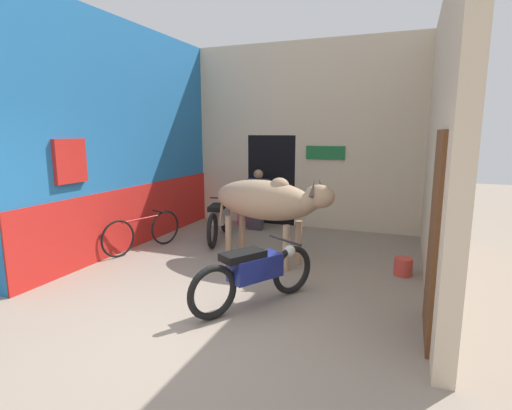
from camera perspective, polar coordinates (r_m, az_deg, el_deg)
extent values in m
plane|color=gray|center=(4.47, -11.41, -17.51)|extent=(30.00, 30.00, 0.00)
cube|color=#236BAD|center=(7.55, -17.91, 9.14)|extent=(0.18, 5.15, 3.95)
cube|color=red|center=(7.64, -16.73, -1.55)|extent=(0.03, 5.15, 1.11)
cube|color=red|center=(6.41, -25.04, 5.70)|extent=(0.08, 0.56, 0.64)
cube|color=beige|center=(8.86, 7.10, 16.17)|extent=(4.93, 0.18, 1.95)
cube|color=beige|center=(9.52, -4.20, 3.89)|extent=(1.18, 0.18, 2.00)
cube|color=beige|center=(8.67, 14.16, 2.97)|extent=(2.64, 0.18, 2.00)
cube|color=black|center=(9.43, 3.05, 3.85)|extent=(1.11, 0.90, 2.00)
cube|color=#196633|center=(8.61, 9.87, 7.37)|extent=(0.82, 0.03, 0.28)
cube|color=beige|center=(5.89, 25.07, 8.45)|extent=(0.18, 5.15, 3.95)
cube|color=brown|center=(4.36, 24.09, -4.16)|extent=(0.05, 1.00, 2.10)
ellipsoid|color=tan|center=(6.37, 0.95, 0.76)|extent=(1.94, 1.11, 0.63)
ellipsoid|color=tan|center=(6.15, 3.39, 2.85)|extent=(0.36, 0.33, 0.23)
cylinder|color=tan|center=(5.92, 7.60, 0.42)|extent=(0.48, 0.40, 0.42)
ellipsoid|color=tan|center=(5.83, 9.04, 1.22)|extent=(0.52, 0.40, 0.34)
cylinder|color=tan|center=(6.94, -4.91, -0.34)|extent=(0.14, 0.08, 0.63)
cylinder|color=tan|center=(6.37, 6.07, -5.38)|extent=(0.11, 0.11, 0.70)
cylinder|color=tan|center=(6.06, 4.32, -6.15)|extent=(0.11, 0.11, 0.70)
cylinder|color=tan|center=(6.98, -2.00, -3.91)|extent=(0.11, 0.11, 0.70)
cylinder|color=tan|center=(6.71, -3.94, -4.53)|extent=(0.11, 0.11, 0.70)
cone|color=#473D33|center=(5.94, 9.23, 2.64)|extent=(0.11, 0.18, 0.26)
cone|color=#473D33|center=(5.73, 8.13, 2.39)|extent=(0.11, 0.18, 0.26)
torus|color=black|center=(4.57, -6.22, -12.30)|extent=(0.40, 0.58, 0.64)
torus|color=black|center=(5.25, 5.17, -9.22)|extent=(0.40, 0.58, 0.64)
cube|color=navy|center=(4.83, -0.10, -8.86)|extent=(0.58, 0.71, 0.28)
cube|color=black|center=(4.67, -1.87, -7.21)|extent=(0.50, 0.59, 0.09)
cylinder|color=black|center=(5.04, 4.14, -5.06)|extent=(0.51, 0.33, 0.03)
sphere|color=silver|center=(5.14, 4.83, -6.55)|extent=(0.15, 0.15, 0.15)
torus|color=black|center=(7.25, -6.24, -3.67)|extent=(0.24, 0.65, 0.65)
torus|color=black|center=(8.39, -4.39, -1.69)|extent=(0.24, 0.65, 0.65)
cube|color=#9E9993|center=(7.78, -5.27, -1.39)|extent=(0.44, 0.71, 0.28)
cube|color=black|center=(7.58, -5.57, -0.33)|extent=(0.38, 0.58, 0.09)
cylinder|color=black|center=(8.19, -4.61, 1.00)|extent=(0.57, 0.17, 0.03)
sphere|color=silver|center=(8.30, -4.48, 0.05)|extent=(0.15, 0.15, 0.15)
torus|color=black|center=(7.08, -19.11, -4.57)|extent=(0.21, 0.62, 0.64)
torus|color=black|center=(7.65, -12.84, -3.15)|extent=(0.21, 0.62, 0.64)
cylinder|color=red|center=(7.30, -15.95, -1.90)|extent=(0.26, 0.80, 0.03)
cylinder|color=black|center=(7.53, -13.47, -0.94)|extent=(0.43, 0.15, 0.03)
cube|color=#3D3842|center=(8.57, -0.05, -1.99)|extent=(0.32, 0.14, 0.47)
cube|color=#3D3842|center=(8.60, 0.17, -0.01)|extent=(0.32, 0.32, 0.11)
cube|color=navy|center=(8.62, 0.34, 1.89)|extent=(0.45, 0.20, 0.56)
sphere|color=#937051|center=(8.57, 0.34, 4.41)|extent=(0.20, 0.20, 0.20)
cylinder|color=#DB6093|center=(8.98, -1.84, -1.54)|extent=(0.26, 0.26, 0.44)
cylinder|color=#DB6093|center=(8.93, -1.85, -0.06)|extent=(0.37, 0.37, 0.04)
cylinder|color=#C63D33|center=(6.31, 20.30, -8.24)|extent=(0.26, 0.26, 0.26)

